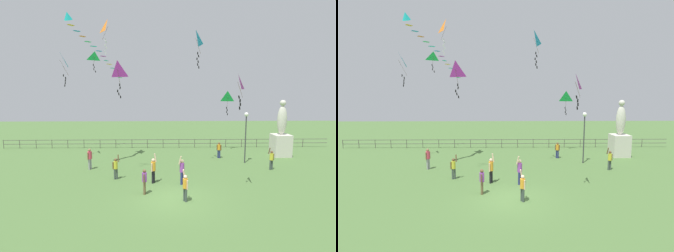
{
  "view_description": "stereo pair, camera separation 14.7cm",
  "coord_description": "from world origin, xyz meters",
  "views": [
    {
      "loc": [
        -0.65,
        -14.59,
        6.26
      ],
      "look_at": [
        -0.17,
        5.29,
        3.6
      ],
      "focal_mm": 28.01,
      "sensor_mm": 36.0,
      "label": 1
    },
    {
      "loc": [
        -0.51,
        -14.6,
        6.26
      ],
      "look_at": [
        -0.17,
        5.29,
        3.6
      ],
      "focal_mm": 28.01,
      "sensor_mm": 36.0,
      "label": 2
    }
  ],
  "objects": [
    {
      "name": "statue_monument",
      "position": [
        10.87,
        10.04,
        1.77
      ],
      "size": [
        1.61,
        1.61,
        5.43
      ],
      "color": "beige",
      "rests_on": "ground_plane"
    },
    {
      "name": "waterfront_railing",
      "position": [
        -0.38,
        14.0,
        0.63
      ],
      "size": [
        36.05,
        0.06,
        0.95
      ],
      "color": "#4C4742",
      "rests_on": "ground_plane"
    },
    {
      "name": "person_4",
      "position": [
        8.1,
        5.57,
        0.91
      ],
      "size": [
        0.5,
        0.29,
        1.82
      ],
      "color": "#3F4C47",
      "rests_on": "ground_plane"
    },
    {
      "name": "kite_4",
      "position": [
        -9.55,
        9.06,
        8.89
      ],
      "size": [
        1.11,
        1.11,
        3.0
      ],
      "color": "#198CD1"
    },
    {
      "name": "person_3",
      "position": [
        4.72,
        9.37,
        0.87
      ],
      "size": [
        0.42,
        0.28,
        1.51
      ],
      "color": "navy",
      "rests_on": "ground_plane"
    },
    {
      "name": "streamer_kite",
      "position": [
        -7.05,
        5.59,
        11.15
      ],
      "size": [
        3.36,
        5.81,
        4.47
      ],
      "color": "#19B2B2"
    },
    {
      "name": "person_7",
      "position": [
        0.7,
        2.43,
        1.01
      ],
      "size": [
        0.42,
        0.5,
        2.01
      ],
      "color": "navy",
      "rests_on": "ground_plane"
    },
    {
      "name": "kite_6",
      "position": [
        2.05,
        6.68,
        10.3
      ],
      "size": [
        0.72,
        1.01,
        2.97
      ],
      "color": "#198CD1"
    },
    {
      "name": "person_2",
      "position": [
        -1.24,
        2.73,
        1.02
      ],
      "size": [
        0.41,
        0.5,
        2.03
      ],
      "color": "black",
      "rests_on": "ground_plane"
    },
    {
      "name": "kite_3",
      "position": [
        3.89,
        1.09,
        6.74
      ],
      "size": [
        0.57,
        1.01,
        2.13
      ],
      "color": "#B22DB2"
    },
    {
      "name": "kite_5",
      "position": [
        -5.17,
        8.39,
        11.55
      ],
      "size": [
        0.95,
        1.08,
        2.9
      ],
      "color": "orange"
    },
    {
      "name": "kite_1",
      "position": [
        -3.84,
        4.75,
        7.77
      ],
      "size": [
        1.07,
        0.7,
        2.72
      ],
      "color": "#B22DB2"
    },
    {
      "name": "person_5",
      "position": [
        -6.44,
        6.0,
        0.98
      ],
      "size": [
        0.32,
        0.46,
        1.7
      ],
      "color": "#99999E",
      "rests_on": "ground_plane"
    },
    {
      "name": "person_6",
      "position": [
        0.67,
        -0.35,
        0.92
      ],
      "size": [
        0.31,
        0.48,
        1.83
      ],
      "color": "#3F4C47",
      "rests_on": "ground_plane"
    },
    {
      "name": "person_0",
      "position": [
        -3.95,
        3.57,
        0.9
      ],
      "size": [
        0.48,
        0.28,
        1.79
      ],
      "color": "#3F4C47",
      "rests_on": "ground_plane"
    },
    {
      "name": "kite_0",
      "position": [
        -7.47,
        12.98,
        9.73
      ],
      "size": [
        1.12,
        0.96,
        2.07
      ],
      "color": "#1EB759"
    },
    {
      "name": "lamppost",
      "position": [
        6.62,
        7.63,
        3.24
      ],
      "size": [
        0.36,
        0.36,
        4.46
      ],
      "color": "#38383D",
      "rests_on": "ground_plane"
    },
    {
      "name": "ground_plane",
      "position": [
        0.0,
        0.0,
        0.0
      ],
      "size": [
        80.0,
        80.0,
        0.0
      ],
      "primitive_type": "plane",
      "color": "#4C7038"
    },
    {
      "name": "kite_2",
      "position": [
        5.97,
        11.74,
        5.6
      ],
      "size": [
        1.12,
        1.08,
        2.4
      ],
      "color": "#1EB759"
    },
    {
      "name": "person_1",
      "position": [
        -1.72,
        0.78,
        0.9
      ],
      "size": [
        0.29,
        0.47,
        1.57
      ],
      "color": "brown",
      "rests_on": "ground_plane"
    }
  ]
}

